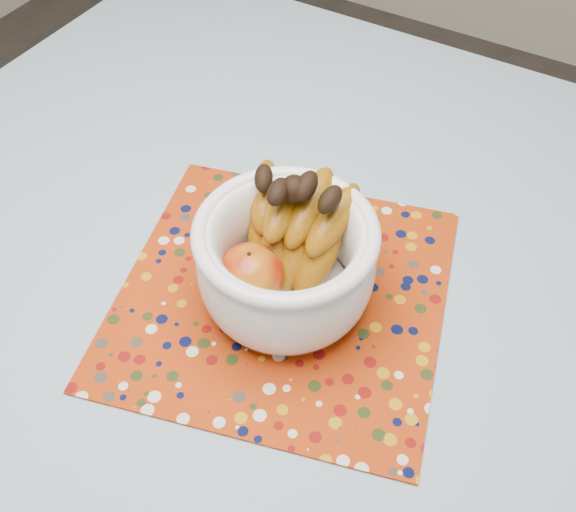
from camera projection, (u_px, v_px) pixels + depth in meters
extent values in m
plane|color=#2D2826|center=(265.00, 476.00, 1.53)|extent=(4.00, 4.00, 0.00)
cube|color=brown|center=(252.00, 273.00, 0.98)|extent=(1.20, 1.20, 0.04)
cylinder|color=brown|center=(194.00, 148.00, 1.74)|extent=(0.06, 0.06, 0.71)
cube|color=slate|center=(251.00, 262.00, 0.96)|extent=(1.32, 1.32, 0.01)
cube|color=#9A2C08|center=(282.00, 295.00, 0.91)|extent=(0.53, 0.53, 0.00)
cylinder|color=white|center=(286.00, 295.00, 0.90)|extent=(0.12, 0.12, 0.01)
cylinder|color=white|center=(286.00, 290.00, 0.89)|extent=(0.17, 0.17, 0.01)
torus|color=white|center=(286.00, 232.00, 0.81)|extent=(0.23, 0.23, 0.02)
ellipsoid|color=#7E0805|center=(250.00, 274.00, 0.85)|extent=(0.09, 0.09, 0.08)
sphere|color=black|center=(294.00, 189.00, 0.82)|extent=(0.03, 0.03, 0.03)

